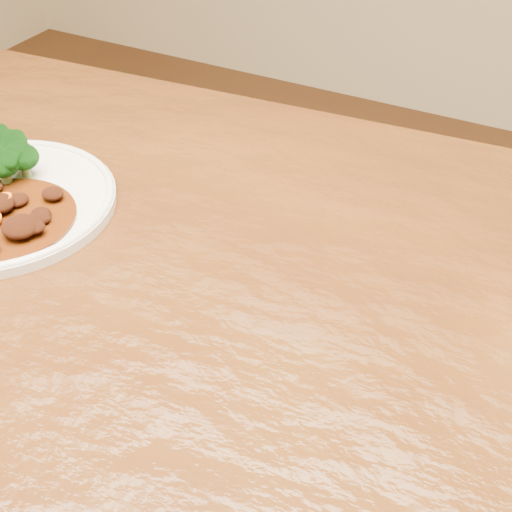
% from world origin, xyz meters
% --- Properties ---
extents(dining_table, '(1.56, 1.01, 0.75)m').
position_xyz_m(dining_table, '(0.00, 0.00, 0.67)').
color(dining_table, '#4D2B0D').
rests_on(dining_table, ground).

